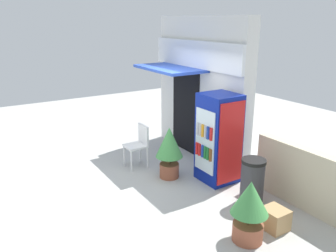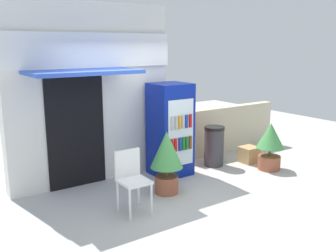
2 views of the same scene
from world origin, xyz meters
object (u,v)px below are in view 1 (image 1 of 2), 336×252
drink_cooler (218,138)px  cardboard_box (275,219)px  potted_plant_curbside (250,207)px  plastic_chair (139,143)px  trash_bin (252,181)px  potted_plant_near_shop (169,148)px

drink_cooler → cardboard_box: size_ratio=4.75×
potted_plant_curbside → cardboard_box: 0.67m
potted_plant_curbside → cardboard_box: (0.01, 0.56, -0.38)m
plastic_chair → trash_bin: (2.45, 0.93, -0.13)m
drink_cooler → potted_plant_near_shop: (-0.61, -0.74, -0.24)m
drink_cooler → plastic_chair: size_ratio=1.90×
drink_cooler → potted_plant_curbside: 2.02m
drink_cooler → potted_plant_curbside: size_ratio=1.86×
trash_bin → cardboard_box: size_ratio=2.22×
plastic_chair → potted_plant_curbside: potted_plant_curbside is taller
potted_plant_near_shop → trash_bin: (1.63, 0.66, -0.22)m
plastic_chair → potted_plant_curbside: size_ratio=0.98×
plastic_chair → drink_cooler: bearing=35.3°
plastic_chair → trash_bin: bearing=20.7°
potted_plant_curbside → potted_plant_near_shop: bearing=176.2°
potted_plant_near_shop → cardboard_box: potted_plant_near_shop is taller
trash_bin → plastic_chair: bearing=-159.3°
potted_plant_curbside → trash_bin: size_ratio=1.15×
potted_plant_near_shop → cardboard_box: 2.47m
plastic_chair → cardboard_box: size_ratio=2.50×
cardboard_box → plastic_chair: bearing=-168.3°
cardboard_box → potted_plant_near_shop: bearing=-170.5°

